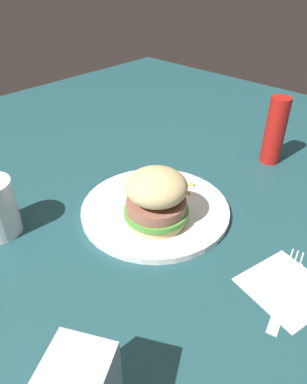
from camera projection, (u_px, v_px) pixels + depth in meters
ground_plane at (160, 208)px, 0.66m from camera, size 1.60×1.60×0.00m
plate at (154, 208)px, 0.66m from camera, size 0.27×0.27×0.01m
sandwich at (156, 197)px, 0.59m from camera, size 0.11×0.11×0.10m
fries_pile at (167, 184)px, 0.70m from camera, size 0.10×0.11×0.01m
napkin at (286, 288)px, 0.51m from camera, size 0.13×0.13×0.00m
fork at (287, 286)px, 0.51m from camera, size 0.06×0.17×0.00m
ketchup_bottle at (275, 131)px, 0.77m from camera, size 0.04×0.04×0.15m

